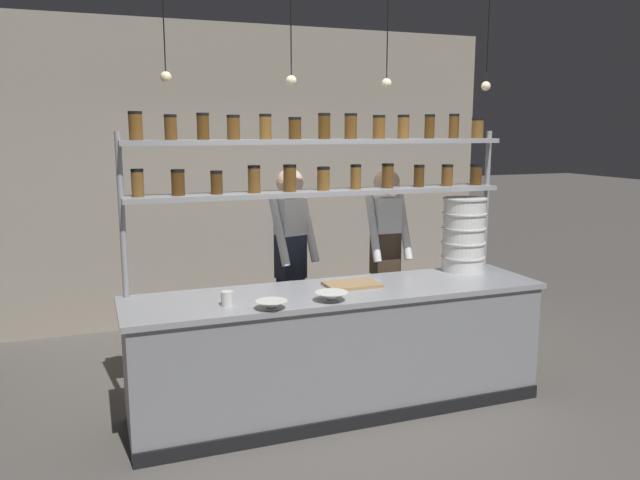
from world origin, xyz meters
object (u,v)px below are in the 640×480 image
at_px(spice_shelf_unit, 323,169).
at_px(chef_center, 385,254).
at_px(chef_left, 291,257).
at_px(cutting_board, 352,285).
at_px(prep_bowl_near_left, 332,297).
at_px(serving_cup_front, 227,298).
at_px(prep_bowl_center_front, 272,305).
at_px(container_stack, 464,234).

bearing_deg(spice_shelf_unit, chef_center, 24.19).
bearing_deg(spice_shelf_unit, chef_left, 107.23).
xyz_separation_m(spice_shelf_unit, chef_left, (-0.13, 0.42, -0.75)).
xyz_separation_m(cutting_board, prep_bowl_near_left, (-0.29, -0.33, 0.02)).
bearing_deg(chef_left, serving_cup_front, -145.60).
height_order(prep_bowl_center_front, serving_cup_front, serving_cup_front).
xyz_separation_m(chef_center, serving_cup_front, (-1.54, -0.77, -0.05)).
bearing_deg(prep_bowl_center_front, chef_center, 36.43).
height_order(container_stack, prep_bowl_center_front, container_stack).
xyz_separation_m(prep_bowl_near_left, serving_cup_front, (-0.69, 0.14, 0.02)).
height_order(chef_center, prep_bowl_near_left, chef_center).
distance_m(chef_center, prep_bowl_near_left, 1.24).
height_order(chef_left, prep_bowl_near_left, chef_left).
height_order(spice_shelf_unit, container_stack, spice_shelf_unit).
height_order(chef_left, serving_cup_front, chef_left).
bearing_deg(chef_center, prep_bowl_center_front, -143.64).
bearing_deg(prep_bowl_center_front, chef_left, 66.13).
bearing_deg(prep_bowl_near_left, container_stack, 20.18).
bearing_deg(prep_bowl_center_front, container_stack, 16.99).
xyz_separation_m(spice_shelf_unit, container_stack, (1.20, -0.09, -0.55)).
height_order(prep_bowl_near_left, prep_bowl_center_front, prep_bowl_near_left).
bearing_deg(spice_shelf_unit, cutting_board, -64.07).
height_order(chef_left, cutting_board, chef_left).
distance_m(cutting_board, prep_bowl_center_front, 0.82).
relative_size(chef_left, serving_cup_front, 17.90).
height_order(chef_left, chef_center, chef_left).
height_order(chef_center, serving_cup_front, chef_center).
height_order(container_stack, prep_bowl_near_left, container_stack).
xyz_separation_m(spice_shelf_unit, serving_cup_front, (-0.86, -0.46, -0.81)).
xyz_separation_m(chef_center, prep_bowl_near_left, (-0.85, -0.90, -0.07)).
height_order(spice_shelf_unit, serving_cup_front, spice_shelf_unit).
bearing_deg(container_stack, spice_shelf_unit, 175.58).
distance_m(container_stack, cutting_board, 1.12).
relative_size(spice_shelf_unit, prep_bowl_near_left, 13.19).
bearing_deg(serving_cup_front, container_stack, 10.11).
bearing_deg(container_stack, prep_bowl_near_left, -159.82).
height_order(spice_shelf_unit, chef_left, spice_shelf_unit).
height_order(spice_shelf_unit, cutting_board, spice_shelf_unit).
height_order(spice_shelf_unit, prep_bowl_near_left, spice_shelf_unit).
distance_m(container_stack, prep_bowl_center_front, 1.91).
bearing_deg(serving_cup_front, chef_center, 26.47).
bearing_deg(container_stack, serving_cup_front, -169.89).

